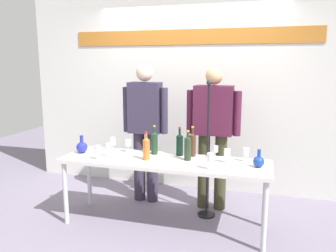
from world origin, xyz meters
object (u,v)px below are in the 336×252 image
(wine_glass_left_3, at_px, (108,148))
(wine_glass_right_0, at_px, (210,158))
(wine_bottle_4, at_px, (180,144))
(wine_bottle_2, at_px, (192,144))
(wine_glass_right_3, at_px, (227,153))
(wine_bottle_1, at_px, (154,142))
(wine_glass_right_1, at_px, (216,149))
(wine_bottle_0, at_px, (146,148))
(wine_bottle_3, at_px, (188,147))
(decanter_blue_left, at_px, (82,147))
(presenter_right, at_px, (213,129))
(wine_glass_left_1, at_px, (128,143))
(wine_glass_right_2, at_px, (246,152))
(wine_glass_left_0, at_px, (98,150))
(decanter_blue_right, at_px, (259,161))
(display_table, at_px, (164,165))
(microphone_stand, at_px, (207,172))
(wine_glass_left_2, at_px, (113,141))

(wine_glass_left_3, xyz_separation_m, wine_glass_right_0, (1.14, -0.14, 0.01))
(wine_bottle_4, bearing_deg, wine_bottle_2, 5.41)
(wine_bottle_2, bearing_deg, wine_glass_right_3, -20.41)
(wine_bottle_1, relative_size, wine_glass_right_1, 2.41)
(wine_bottle_0, height_order, wine_bottle_3, wine_bottle_3)
(wine_bottle_4, relative_size, wine_glass_right_1, 2.38)
(wine_glass_left_3, bearing_deg, decanter_blue_left, 169.73)
(wine_bottle_4, bearing_deg, presenter_right, 51.06)
(presenter_right, bearing_deg, decanter_blue_left, -157.30)
(wine_bottle_0, distance_m, wine_glass_left_1, 0.39)
(wine_bottle_1, height_order, wine_glass_right_2, wine_bottle_1)
(wine_glass_left_3, bearing_deg, wine_bottle_4, 20.20)
(presenter_right, height_order, wine_glass_right_3, presenter_right)
(wine_bottle_0, distance_m, wine_glass_left_0, 0.52)
(wine_glass_left_3, bearing_deg, presenter_right, 32.02)
(wine_bottle_1, xyz_separation_m, wine_glass_left_1, (-0.32, 0.00, -0.03))
(wine_bottle_2, height_order, wine_bottle_3, wine_bottle_2)
(wine_bottle_3, xyz_separation_m, wine_glass_left_1, (-0.73, 0.13, -0.03))
(decanter_blue_left, bearing_deg, decanter_blue_right, 0.00)
(wine_bottle_3, relative_size, wine_glass_right_1, 2.34)
(wine_glass_left_1, bearing_deg, wine_bottle_3, -10.33)
(decanter_blue_right, height_order, wine_bottle_0, wine_bottle_0)
(wine_glass_left_1, bearing_deg, wine_glass_right_3, -5.62)
(display_table, xyz_separation_m, wine_bottle_3, (0.24, 0.06, 0.20))
(presenter_right, distance_m, wine_glass_right_1, 0.42)
(wine_bottle_4, xyz_separation_m, wine_glass_left_1, (-0.60, -0.02, -0.02))
(wine_bottle_0, relative_size, wine_glass_right_2, 2.08)
(wine_bottle_1, relative_size, wine_glass_right_2, 2.26)
(wine_glass_left_3, distance_m, microphone_stand, 1.15)
(wine_bottle_4, xyz_separation_m, microphone_stand, (0.29, 0.14, -0.34))
(wine_glass_right_2, xyz_separation_m, wine_glass_right_3, (-0.18, -0.09, 0.01))
(wine_bottle_0, distance_m, wine_glass_right_2, 1.04)
(display_table, relative_size, wine_glass_right_3, 15.26)
(wine_glass_left_1, xyz_separation_m, wine_glass_left_2, (-0.20, 0.02, -0.00))
(decanter_blue_left, bearing_deg, microphone_stand, 14.08)
(wine_bottle_4, height_order, microphone_stand, microphone_stand)
(wine_bottle_1, bearing_deg, wine_bottle_4, 5.18)
(wine_glass_left_2, distance_m, wine_glass_left_3, 0.28)
(decanter_blue_left, relative_size, wine_bottle_4, 0.63)
(display_table, distance_m, wine_glass_right_3, 0.67)
(wine_glass_left_0, distance_m, microphone_stand, 1.25)
(decanter_blue_left, relative_size, wine_glass_left_3, 1.37)
(wine_bottle_4, distance_m, wine_glass_left_3, 0.78)
(display_table, bearing_deg, wine_glass_left_2, 162.85)
(wine_glass_left_1, distance_m, wine_glass_right_2, 1.32)
(wine_bottle_1, distance_m, wine_bottle_3, 0.43)
(wine_bottle_1, relative_size, wine_bottle_4, 1.01)
(decanter_blue_right, distance_m, wine_glass_left_0, 1.66)
(presenter_right, bearing_deg, wine_glass_left_3, -147.98)
(wine_bottle_2, xyz_separation_m, wine_glass_right_1, (0.26, -0.01, -0.04))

